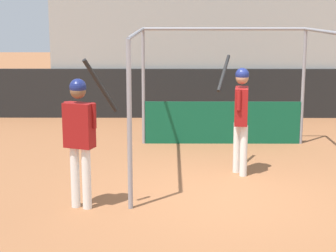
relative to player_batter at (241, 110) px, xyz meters
The scene contains 6 objects.
ground_plane 1.74m from the player_batter, 104.76° to the right, with size 60.00×60.00×0.00m, color #935B38.
outfield_wall 5.31m from the player_batter, 93.58° to the left, with size 24.00×0.12×1.31m.
bleacher_section 7.37m from the player_batter, 92.58° to the left, with size 8.15×4.00×3.39m.
batting_cage 1.42m from the player_batter, 93.88° to the left, with size 3.47×4.14×2.48m.
player_batter is the anchor object (origin of this frame).
player_waiting 3.05m from the player_batter, 145.15° to the right, with size 0.80×0.54×2.21m.
Camera 1 is at (-0.88, -8.29, 2.85)m, focal length 60.00 mm.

